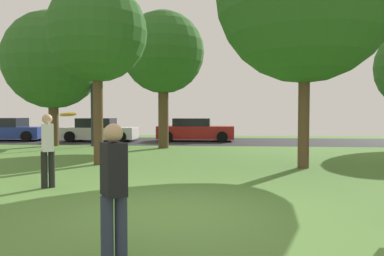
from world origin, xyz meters
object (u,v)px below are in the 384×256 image
(oak_tree_center, at_px, (97,33))
(person_thrower, at_px, (114,188))
(oak_tree_left, at_px, (163,53))
(parked_car_red, at_px, (195,130))
(parked_car_white, at_px, (99,131))
(parked_car_blue, at_px, (9,130))
(maple_tree_far, at_px, (53,60))
(frisbee_disc, at_px, (68,114))
(street_lamp_post, at_px, (92,102))
(person_catcher, at_px, (48,147))

(oak_tree_center, height_order, person_thrower, oak_tree_center)
(oak_tree_left, relative_size, parked_car_red, 1.44)
(person_thrower, relative_size, parked_car_white, 0.36)
(parked_car_white, height_order, parked_car_red, parked_car_white)
(parked_car_blue, height_order, parked_car_red, parked_car_blue)
(parked_car_red, bearing_deg, parked_car_white, -175.01)
(maple_tree_far, relative_size, frisbee_disc, 18.15)
(oak_tree_left, relative_size, street_lamp_post, 1.47)
(oak_tree_left, relative_size, parked_car_white, 1.52)
(person_catcher, bearing_deg, parked_car_blue, 179.75)
(parked_car_blue, bearing_deg, oak_tree_center, -48.06)
(oak_tree_left, relative_size, person_thrower, 4.20)
(frisbee_disc, distance_m, parked_car_white, 16.55)
(oak_tree_left, distance_m, parked_car_blue, 11.88)
(street_lamp_post, bearing_deg, parked_car_blue, 151.27)
(oak_tree_left, relative_size, oak_tree_center, 1.11)
(person_thrower, distance_m, frisbee_disc, 2.63)
(maple_tree_far, height_order, parked_car_white, maple_tree_far)
(oak_tree_left, distance_m, parked_car_white, 7.32)
(oak_tree_center, bearing_deg, person_catcher, -88.31)
(oak_tree_left, distance_m, oak_tree_center, 6.02)
(oak_tree_left, distance_m, frisbee_disc, 12.07)
(person_catcher, relative_size, street_lamp_post, 0.37)
(maple_tree_far, height_order, person_thrower, maple_tree_far)
(oak_tree_center, height_order, parked_car_blue, oak_tree_center)
(parked_car_blue, xyz_separation_m, street_lamp_post, (6.60, -3.62, 1.61))
(person_catcher, bearing_deg, street_lamp_post, 160.53)
(maple_tree_far, bearing_deg, parked_car_red, 28.39)
(parked_car_blue, relative_size, parked_car_red, 0.96)
(oak_tree_center, distance_m, person_catcher, 5.11)
(parked_car_blue, bearing_deg, maple_tree_far, -37.65)
(frisbee_disc, bearing_deg, person_thrower, -56.31)
(maple_tree_far, bearing_deg, oak_tree_left, -7.65)
(street_lamp_post, bearing_deg, parked_car_red, 38.64)
(maple_tree_far, height_order, frisbee_disc, maple_tree_far)
(oak_tree_left, bearing_deg, parked_car_blue, 157.69)
(parked_car_white, distance_m, parked_car_red, 5.82)
(oak_tree_left, height_order, oak_tree_center, oak_tree_left)
(person_catcher, bearing_deg, oak_tree_left, 139.58)
(oak_tree_center, height_order, parked_car_white, oak_tree_center)
(frisbee_disc, height_order, street_lamp_post, street_lamp_post)
(oak_tree_left, bearing_deg, person_thrower, -83.49)
(person_thrower, height_order, frisbee_disc, frisbee_disc)
(oak_tree_center, height_order, frisbee_disc, oak_tree_center)
(parked_car_white, bearing_deg, oak_tree_left, -41.99)
(parked_car_blue, bearing_deg, frisbee_disc, -56.53)
(oak_tree_center, relative_size, frisbee_disc, 15.61)
(person_thrower, xyz_separation_m, street_lamp_post, (-5.34, 14.42, 1.39))
(oak_tree_left, xyz_separation_m, street_lamp_post, (-3.77, 0.64, -2.35))
(person_catcher, distance_m, parked_car_red, 14.53)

